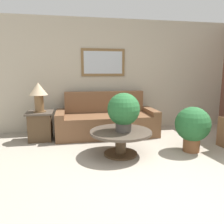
{
  "coord_description": "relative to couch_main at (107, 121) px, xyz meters",
  "views": [
    {
      "loc": [
        -1.29,
        -2.09,
        1.39
      ],
      "look_at": [
        -0.52,
        2.05,
        0.61
      ],
      "focal_mm": 35.0,
      "sensor_mm": 36.0,
      "label": 1
    }
  ],
  "objects": [
    {
      "name": "table_lamp",
      "position": [
        -1.4,
        -0.12,
        0.67
      ],
      "size": [
        0.36,
        0.36,
        0.59
      ],
      "color": "brown",
      "rests_on": "side_table"
    },
    {
      "name": "couch_main",
      "position": [
        0.0,
        0.0,
        0.0
      ],
      "size": [
        2.18,
        0.87,
        0.95
      ],
      "color": "brown",
      "rests_on": "ground_plane"
    },
    {
      "name": "wall_back",
      "position": [
        0.54,
        0.54,
        1.0
      ],
      "size": [
        7.24,
        0.09,
        2.6
      ],
      "color": "#B2A893",
      "rests_on": "ground_plane"
    },
    {
      "name": "coffee_table",
      "position": [
        0.05,
        -1.22,
        0.0
      ],
      "size": [
        1.04,
        1.04,
        0.42
      ],
      "color": "#4C3823",
      "rests_on": "ground_plane"
    },
    {
      "name": "potted_plant_floor",
      "position": [
        1.32,
        -1.29,
        0.16
      ],
      "size": [
        0.61,
        0.61,
        0.8
      ],
      "color": "brown",
      "rests_on": "ground_plane"
    },
    {
      "name": "ground_plane",
      "position": [
        0.55,
        -2.58,
        -0.3
      ],
      "size": [
        20.0,
        20.0,
        0.0
      ],
      "primitive_type": "plane",
      "color": "gray"
    },
    {
      "name": "potted_plant_on_table",
      "position": [
        0.08,
        -1.25,
        0.47
      ],
      "size": [
        0.54,
        0.54,
        0.64
      ],
      "color": "#4C4742",
      "rests_on": "coffee_table"
    },
    {
      "name": "side_table",
      "position": [
        -1.4,
        -0.12,
        -0.0
      ],
      "size": [
        0.52,
        0.52,
        0.59
      ],
      "color": "#4C3823",
      "rests_on": "ground_plane"
    }
  ]
}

